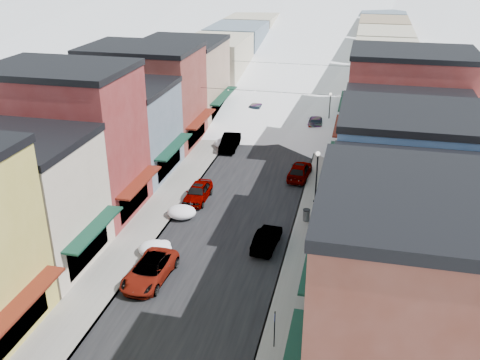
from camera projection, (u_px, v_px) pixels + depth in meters
The scene contains 34 objects.
road at pixel (295, 99), 78.68m from camera, with size 10.00×160.00×0.01m, color black.
sidewalk_left at pixel (251, 96), 80.01m from camera, with size 3.20×160.00×0.15m, color gray.
sidewalk_right at pixel (340, 101), 77.30m from camera, with size 3.20×160.00×0.15m, color gray.
curb_left at pixel (261, 96), 79.69m from camera, with size 0.10×160.00×0.15m, color slate.
curb_right at pixel (329, 100), 77.61m from camera, with size 0.10×160.00×0.15m, color slate.
bldg_l_cream at pixel (18, 200), 37.22m from camera, with size 11.30×8.20×9.50m.
bldg_l_brick_near at pixel (67, 141), 43.82m from camera, with size 12.30×8.20×12.50m.
bldg_l_grayblue at pixel (119, 129), 51.99m from camera, with size 11.30×9.20×9.00m.
bldg_l_brick_far at pixel (144, 95), 59.79m from camera, with size 13.30×9.20×11.00m.
bldg_l_tan at pixel (182, 79), 68.68m from camera, with size 11.30×11.20×10.00m.
bldg_r_brick_near at pixel (442, 329), 22.64m from camera, with size 12.30×9.20×12.50m.
bldg_r_green at pixel (412, 249), 31.35m from camera, with size 11.30×9.20×9.50m.
bldg_r_blue at pixel (405, 180), 39.15m from camera, with size 11.30×9.20×10.50m.
bldg_r_cream at pixel (405, 148), 47.36m from camera, with size 12.30×9.20×9.00m.
bldg_r_brick_far at pixel (407, 107), 54.74m from camera, with size 13.30×9.20×11.50m.
bldg_r_tan at pixel (393, 91), 64.25m from camera, with size 11.30×11.20×9.50m.
distant_blocks at pixel (312, 44), 97.49m from camera, with size 34.00×55.00×8.00m.
overhead_cables at pixel (283, 76), 65.03m from camera, with size 16.40×15.04×0.04m.
car_white_suv at pixel (150, 271), 36.40m from camera, with size 2.48×5.37×1.49m, color silver.
car_silver_sedan at pixel (198, 192), 47.69m from camera, with size 1.84×4.57×1.56m, color gray.
car_dark_hatch at pixel (230, 142), 59.48m from camera, with size 1.69×4.85×1.60m, color black.
car_silver_wagon at pixel (255, 112), 69.97m from camera, with size 2.37×5.84×1.69m, color gray.
car_green_sedan at pixel (267, 239), 40.36m from camera, with size 1.49×4.28×1.41m, color black.
car_gray_suv at pixel (300, 170), 52.14m from camera, with size 1.91×4.74×1.62m, color #989BA0.
car_black_sedan at pixel (316, 122), 66.31m from camera, with size 2.04×5.01×1.46m, color black.
car_lane_silver at pixel (275, 101), 74.33m from camera, with size 2.02×5.01×1.71m, color #A4A7AC.
car_lane_white at pixel (308, 79), 86.89m from camera, with size 2.51×5.45×1.52m, color silver.
parking_sign at pixel (275, 326), 29.86m from camera, with size 0.07×0.34×2.46m.
trash_can at pixel (306, 215), 43.95m from camera, with size 0.60×0.60×1.02m.
streetlamp_near at pixel (317, 170), 46.15m from camera, with size 0.40×0.40×4.76m.
streetlamp_far at pixel (330, 105), 65.39m from camera, with size 0.36×0.36×4.32m.
snow_pile_near at pixel (156, 249), 39.46m from camera, with size 2.50×2.74×1.06m.
snow_pile_mid at pixel (182, 212), 44.83m from camera, with size 2.45×2.71×1.04m.
snow_pile_far at pixel (225, 143), 59.98m from camera, with size 2.50×2.74×1.06m.
Camera 1 is at (9.42, -16.54, 21.28)m, focal length 40.00 mm.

